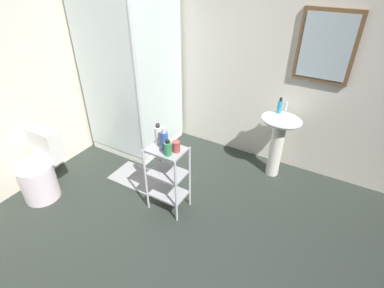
# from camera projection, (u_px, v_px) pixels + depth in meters

# --- Properties ---
(ground_plane) EXTENTS (4.20, 4.20, 0.02)m
(ground_plane) POSITION_uv_depth(u_px,v_px,m) (161.00, 239.00, 2.85)
(ground_plane) COLOR #29302A
(wall_back) EXTENTS (4.20, 0.14, 2.50)m
(wall_back) POSITION_uv_depth(u_px,v_px,m) (246.00, 59.00, 3.50)
(wall_back) COLOR silver
(wall_back) RESTS_ON ground_plane
(wall_left) EXTENTS (0.10, 4.20, 2.50)m
(wall_left) POSITION_uv_depth(u_px,v_px,m) (1.00, 79.00, 2.94)
(wall_left) COLOR silver
(wall_left) RESTS_ON ground_plane
(shower_stall) EXTENTS (0.92, 0.92, 2.00)m
(shower_stall) POSITION_uv_depth(u_px,v_px,m) (138.00, 116.00, 3.97)
(shower_stall) COLOR white
(shower_stall) RESTS_ON ground_plane
(pedestal_sink) EXTENTS (0.46, 0.37, 0.81)m
(pedestal_sink) POSITION_uv_depth(u_px,v_px,m) (279.00, 133.00, 3.38)
(pedestal_sink) COLOR white
(pedestal_sink) RESTS_ON ground_plane
(sink_faucet) EXTENTS (0.03, 0.03, 0.10)m
(sink_faucet) POSITION_uv_depth(u_px,v_px,m) (286.00, 107.00, 3.31)
(sink_faucet) COLOR silver
(sink_faucet) RESTS_ON pedestal_sink
(toilet) EXTENTS (0.37, 0.49, 0.76)m
(toilet) POSITION_uv_depth(u_px,v_px,m) (41.00, 171.00, 3.21)
(toilet) COLOR white
(toilet) RESTS_ON ground_plane
(storage_cart) EXTENTS (0.38, 0.28, 0.74)m
(storage_cart) POSITION_uv_depth(u_px,v_px,m) (168.00, 174.00, 2.97)
(storage_cart) COLOR silver
(storage_cart) RESTS_ON ground_plane
(hand_soap_bottle) EXTENTS (0.05, 0.05, 0.18)m
(hand_soap_bottle) POSITION_uv_depth(u_px,v_px,m) (280.00, 106.00, 3.25)
(hand_soap_bottle) COLOR #389ED1
(hand_soap_bottle) RESTS_ON pedestal_sink
(lotion_bottle_white) EXTENTS (0.07, 0.07, 0.21)m
(lotion_bottle_white) POSITION_uv_depth(u_px,v_px,m) (158.00, 135.00, 2.85)
(lotion_bottle_white) COLOR white
(lotion_bottle_white) RESTS_ON storage_cart
(body_wash_bottle_green) EXTENTS (0.07, 0.07, 0.16)m
(body_wash_bottle_green) POSITION_uv_depth(u_px,v_px,m) (168.00, 148.00, 2.69)
(body_wash_bottle_green) COLOR #389055
(body_wash_bottle_green) RESTS_ON storage_cart
(shampoo_bottle_blue) EXTENTS (0.07, 0.07, 0.23)m
(shampoo_bottle_blue) POSITION_uv_depth(u_px,v_px,m) (164.00, 140.00, 2.75)
(shampoo_bottle_blue) COLOR #365BB3
(shampoo_bottle_blue) RESTS_ON storage_cart
(rinse_cup) EXTENTS (0.07, 0.07, 0.11)m
(rinse_cup) POSITION_uv_depth(u_px,v_px,m) (176.00, 147.00, 2.75)
(rinse_cup) COLOR #B24742
(rinse_cup) RESTS_ON storage_cart
(bath_mat) EXTENTS (0.60, 0.40, 0.02)m
(bath_mat) POSITION_uv_depth(u_px,v_px,m) (137.00, 177.00, 3.60)
(bath_mat) COLOR gray
(bath_mat) RESTS_ON ground_plane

